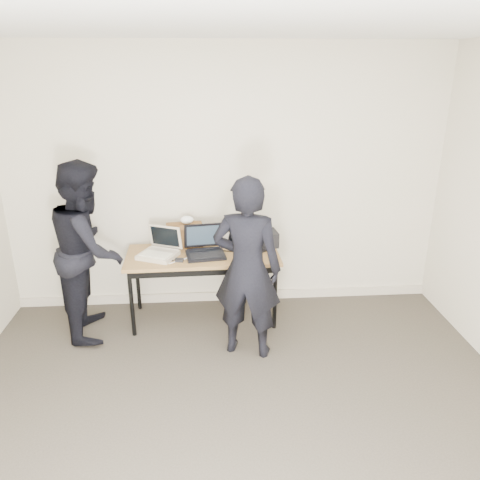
{
  "coord_description": "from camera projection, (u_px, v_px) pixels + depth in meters",
  "views": [
    {
      "loc": [
        -0.19,
        -2.43,
        2.48
      ],
      "look_at": [
        0.1,
        1.6,
        0.95
      ],
      "focal_mm": 35.0,
      "sensor_mm": 36.0,
      "label": 1
    }
  ],
  "objects": [
    {
      "name": "room",
      "position": [
        243.0,
        274.0,
        2.68
      ],
      "size": [
        4.6,
        4.6,
        2.8
      ],
      "color": "#3D372E",
      "rests_on": "ground"
    },
    {
      "name": "equipment_box",
      "position": [
        264.0,
        238.0,
        4.8
      ],
      "size": [
        0.29,
        0.26,
        0.15
      ],
      "primitive_type": "cube",
      "rotation": [
        0.0,
        0.0,
        0.13
      ],
      "color": "black",
      "rests_on": "desk"
    },
    {
      "name": "laptop_right",
      "position": [
        249.0,
        243.0,
        4.74
      ],
      "size": [
        0.48,
        0.48,
        0.26
      ],
      "rotation": [
        0.0,
        0.0,
        0.65
      ],
      "color": "black",
      "rests_on": "desk"
    },
    {
      "name": "person_observer",
      "position": [
        88.0,
        249.0,
        4.39
      ],
      "size": [
        0.73,
        0.89,
        1.69
      ],
      "primitive_type": "imported",
      "rotation": [
        0.0,
        0.0,
        1.69
      ],
      "color": "black",
      "rests_on": "ground"
    },
    {
      "name": "person_typist",
      "position": [
        247.0,
        269.0,
        4.03
      ],
      "size": [
        0.69,
        0.55,
        1.65
      ],
      "primitive_type": "imported",
      "rotation": [
        0.0,
        0.0,
        2.86
      ],
      "color": "black",
      "rests_on": "ground"
    },
    {
      "name": "leather_satchel",
      "position": [
        185.0,
        235.0,
        4.77
      ],
      "size": [
        0.38,
        0.22,
        0.25
      ],
      "rotation": [
        0.0,
        0.0,
        0.11
      ],
      "color": "brown",
      "rests_on": "desk"
    },
    {
      "name": "laptop_beige",
      "position": [
        160.0,
        250.0,
        4.55
      ],
      "size": [
        0.45,
        0.45,
        0.28
      ],
      "rotation": [
        0.0,
        0.0,
        -0.43
      ],
      "color": "#C1B29A",
      "rests_on": "desk"
    },
    {
      "name": "cables",
      "position": [
        207.0,
        253.0,
        4.62
      ],
      "size": [
        1.14,
        0.51,
        0.01
      ],
      "rotation": [
        0.0,
        0.0,
        0.17
      ],
      "color": "silver",
      "rests_on": "desk"
    },
    {
      "name": "tissue",
      "position": [
        187.0,
        220.0,
        4.72
      ],
      "size": [
        0.14,
        0.11,
        0.08
      ],
      "primitive_type": "ellipsoid",
      "rotation": [
        0.0,
        0.0,
        -0.05
      ],
      "color": "white",
      "rests_on": "leather_satchel"
    },
    {
      "name": "power_brick",
      "position": [
        179.0,
        260.0,
        4.43
      ],
      "size": [
        0.08,
        0.06,
        0.03
      ],
      "primitive_type": "cube",
      "rotation": [
        0.0,
        0.0,
        -0.15
      ],
      "color": "black",
      "rests_on": "desk"
    },
    {
      "name": "laptop_center",
      "position": [
        205.0,
        248.0,
        4.59
      ],
      "size": [
        0.42,
        0.41,
        0.29
      ],
      "rotation": [
        0.0,
        0.0,
        0.14
      ],
      "color": "black",
      "rests_on": "desk"
    },
    {
      "name": "baseboard",
      "position": [
        227.0,
        296.0,
        5.23
      ],
      "size": [
        4.5,
        0.03,
        0.1
      ],
      "primitive_type": "cube",
      "color": "beige",
      "rests_on": "ground"
    },
    {
      "name": "desk",
      "position": [
        203.0,
        260.0,
        4.63
      ],
      "size": [
        1.52,
        0.69,
        0.72
      ],
      "rotation": [
        0.0,
        0.0,
        0.03
      ],
      "color": "olive",
      "rests_on": "ground"
    }
  ]
}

